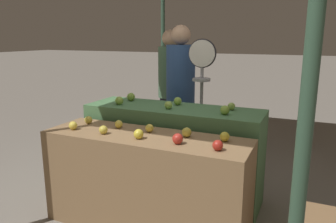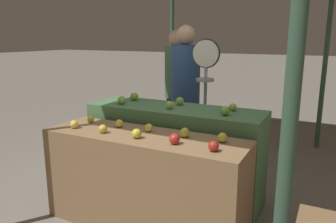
# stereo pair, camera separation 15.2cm
# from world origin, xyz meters

# --- Properties ---
(display_counter_front) EXTENTS (1.78, 0.55, 0.84)m
(display_counter_front) POSITION_xyz_m (0.00, 0.00, 0.42)
(display_counter_front) COLOR olive
(display_counter_front) RESTS_ON ground_plane
(display_counter_back) EXTENTS (1.78, 0.55, 0.97)m
(display_counter_back) POSITION_xyz_m (0.00, 0.60, 0.48)
(display_counter_back) COLOR #4C7A4C
(display_counter_back) RESTS_ON ground_plane
(apple_front_0) EXTENTS (0.08, 0.08, 0.08)m
(apple_front_0) POSITION_xyz_m (-0.66, -0.11, 0.88)
(apple_front_0) COLOR yellow
(apple_front_0) RESTS_ON display_counter_front
(apple_front_1) EXTENTS (0.07, 0.07, 0.07)m
(apple_front_1) POSITION_xyz_m (-0.34, -0.11, 0.88)
(apple_front_1) COLOR gold
(apple_front_1) RESTS_ON display_counter_front
(apple_front_2) EXTENTS (0.08, 0.08, 0.08)m
(apple_front_2) POSITION_xyz_m (0.00, -0.11, 0.88)
(apple_front_2) COLOR gold
(apple_front_2) RESTS_ON display_counter_front
(apple_front_3) EXTENTS (0.08, 0.08, 0.08)m
(apple_front_3) POSITION_xyz_m (0.34, -0.10, 0.88)
(apple_front_3) COLOR #B72D23
(apple_front_3) RESTS_ON display_counter_front
(apple_front_4) EXTENTS (0.08, 0.08, 0.08)m
(apple_front_4) POSITION_xyz_m (0.66, -0.12, 0.88)
(apple_front_4) COLOR #AD281E
(apple_front_4) RESTS_ON display_counter_front
(apple_front_5) EXTENTS (0.07, 0.07, 0.07)m
(apple_front_5) POSITION_xyz_m (-0.67, 0.11, 0.88)
(apple_front_5) COLOR gold
(apple_front_5) RESTS_ON display_counter_front
(apple_front_6) EXTENTS (0.07, 0.07, 0.07)m
(apple_front_6) POSITION_xyz_m (-0.32, 0.11, 0.88)
(apple_front_6) COLOR yellow
(apple_front_6) RESTS_ON display_counter_front
(apple_front_7) EXTENTS (0.07, 0.07, 0.07)m
(apple_front_7) POSITION_xyz_m (-0.01, 0.10, 0.88)
(apple_front_7) COLOR yellow
(apple_front_7) RESTS_ON display_counter_front
(apple_front_8) EXTENTS (0.08, 0.08, 0.08)m
(apple_front_8) POSITION_xyz_m (0.34, 0.10, 0.88)
(apple_front_8) COLOR gold
(apple_front_8) RESTS_ON display_counter_front
(apple_front_9) EXTENTS (0.08, 0.08, 0.08)m
(apple_front_9) POSITION_xyz_m (0.65, 0.12, 0.88)
(apple_front_9) COLOR gold
(apple_front_9) RESTS_ON display_counter_front
(apple_back_0) EXTENTS (0.09, 0.09, 0.09)m
(apple_back_0) POSITION_xyz_m (-0.55, 0.48, 1.01)
(apple_back_0) COLOR #84AD3D
(apple_back_0) RESTS_ON display_counter_back
(apple_back_1) EXTENTS (0.08, 0.08, 0.08)m
(apple_back_1) POSITION_xyz_m (-0.01, 0.50, 1.00)
(apple_back_1) COLOR #8EB247
(apple_back_1) RESTS_ON display_counter_back
(apple_back_2) EXTENTS (0.08, 0.08, 0.08)m
(apple_back_2) POSITION_xyz_m (0.55, 0.50, 1.01)
(apple_back_2) COLOR #84AD3D
(apple_back_2) RESTS_ON display_counter_back
(apple_back_3) EXTENTS (0.09, 0.09, 0.09)m
(apple_back_3) POSITION_xyz_m (-0.55, 0.71, 1.01)
(apple_back_3) COLOR #7AA338
(apple_back_3) RESTS_ON display_counter_back
(apple_back_4) EXTENTS (0.08, 0.08, 0.08)m
(apple_back_4) POSITION_xyz_m (0.00, 0.72, 1.01)
(apple_back_4) COLOR #84AD3D
(apple_back_4) RESTS_ON display_counter_back
(apple_back_5) EXTENTS (0.07, 0.07, 0.07)m
(apple_back_5) POSITION_xyz_m (0.56, 0.70, 1.00)
(apple_back_5) COLOR #8EB247
(apple_back_5) RESTS_ON display_counter_back
(produce_scale) EXTENTS (0.32, 0.20, 1.63)m
(produce_scale) POSITION_xyz_m (0.12, 1.13, 1.20)
(produce_scale) COLOR #99999E
(produce_scale) RESTS_ON ground_plane
(person_vendor_at_scale) EXTENTS (0.39, 0.39, 1.79)m
(person_vendor_at_scale) POSITION_xyz_m (-0.25, 1.42, 1.04)
(person_vendor_at_scale) COLOR #2D2D38
(person_vendor_at_scale) RESTS_ON ground_plane
(person_customer_left) EXTENTS (0.40, 0.40, 1.75)m
(person_customer_left) POSITION_xyz_m (-0.60, 1.88, 1.02)
(person_customer_left) COLOR #2D2D38
(person_customer_left) RESTS_ON ground_plane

